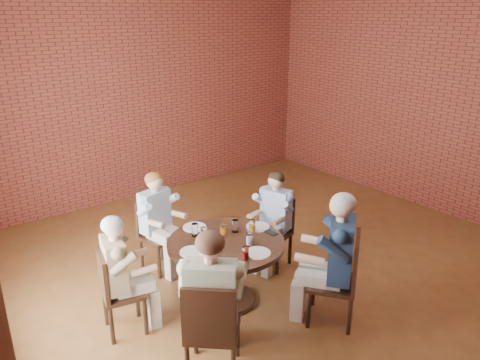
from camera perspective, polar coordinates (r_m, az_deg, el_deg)
floor at (r=5.83m, az=5.66°, el=-11.44°), size 7.00×7.00×0.00m
wall_back at (r=7.99m, az=-11.61°, el=10.00°), size 7.00×0.00×7.00m
wall_right at (r=7.73m, az=24.16°, el=8.35°), size 0.00×7.00×7.00m
dining_table at (r=5.06m, az=-1.69°, el=-9.66°), size 1.24×1.24×0.75m
chair_a at (r=5.86m, az=4.45°, el=-5.89°), size 0.47×0.47×0.88m
diner_a at (r=5.74m, az=4.12°, el=-4.96°), size 0.68×0.61×1.23m
chair_b at (r=5.85m, az=-10.29°, el=-6.15°), size 0.46×0.46×0.89m
diner_b at (r=5.73m, az=-9.90°, el=-5.13°), size 0.59×0.67×1.25m
chair_c at (r=4.80m, az=-14.99°, el=-12.75°), size 0.46×0.46×0.89m
diner_c at (r=4.74m, az=-14.25°, el=-11.20°), size 0.68×0.59×1.25m
chair_d at (r=4.13m, az=-3.53°, el=-17.48°), size 0.64×0.64×0.97m
diner_d at (r=4.10m, az=-3.39°, el=-14.79°), size 0.88×0.89×1.39m
chair_e at (r=4.89m, az=12.37°, el=-11.38°), size 0.65×0.65×0.98m
diner_e at (r=4.80m, az=11.38°, el=-9.45°), size 0.88×0.91×1.41m
plate_a at (r=5.25m, az=2.18°, el=-5.69°), size 0.26×0.26×0.01m
plate_b at (r=5.26m, az=-5.58°, el=-5.74°), size 0.26×0.26×0.01m
plate_c at (r=4.75m, az=-5.80°, el=-8.72°), size 0.26×0.26×0.01m
plate_d at (r=4.71m, az=2.17°, el=-8.88°), size 0.26×0.26×0.01m
glass_a at (r=5.12m, az=-0.59°, el=-5.62°), size 0.07×0.07×0.14m
glass_b at (r=5.05m, az=-2.06°, el=-5.99°), size 0.07×0.07×0.14m
glass_c at (r=5.06m, az=-5.52°, el=-6.04°), size 0.07×0.07×0.14m
glass_d at (r=4.96m, az=-4.43°, el=-6.55°), size 0.07×0.07×0.14m
glass_e at (r=4.73m, az=-2.51°, el=-7.88°), size 0.07×0.07×0.14m
glass_f at (r=4.58m, az=0.66°, el=-8.90°), size 0.07×0.07×0.14m
glass_g at (r=4.86m, az=1.17°, el=-7.10°), size 0.07×0.07×0.14m
glass_h at (r=5.12m, az=1.51°, el=-5.61°), size 0.07×0.07×0.14m
smartphone at (r=5.12m, az=3.83°, el=-6.45°), size 0.09×0.16×0.01m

